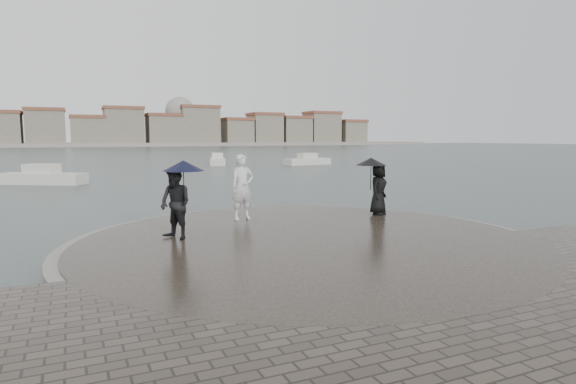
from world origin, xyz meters
name	(u,v)px	position (x,y,z in m)	size (l,w,h in m)	color
ground	(388,290)	(0.00, 0.00, 0.00)	(400.00, 400.00, 0.00)	#2B3835
kerb_ring	(308,246)	(0.00, 3.50, 0.16)	(12.50, 12.50, 0.32)	gray
quay_tip	(308,245)	(0.00, 3.50, 0.18)	(11.90, 11.90, 0.36)	#2D261E
statue	(243,187)	(-0.61, 7.00, 1.41)	(0.77, 0.50, 2.10)	silver
visitor_left	(177,195)	(-3.12, 4.90, 1.50)	(1.33, 1.22, 2.04)	black
visitor_right	(376,182)	(3.90, 6.07, 1.49)	(1.30, 1.12, 1.95)	black
far_skyline	(66,129)	(-6.29, 160.71, 5.61)	(260.00, 20.00, 37.00)	gray
boats	(213,165)	(6.69, 36.90, 0.38)	(31.08, 21.84, 1.50)	beige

